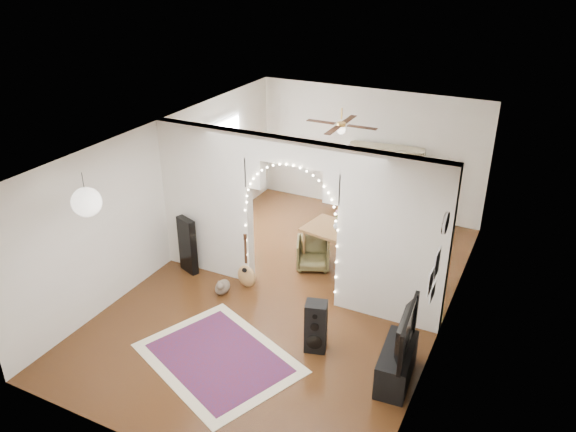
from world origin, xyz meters
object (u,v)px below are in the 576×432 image
at_px(dining_table, 338,233).
at_px(dining_chair_right, 355,243).
at_px(floor_speaker, 316,327).
at_px(media_console, 396,364).
at_px(acoustic_guitar, 246,268).
at_px(dining_chair_left, 313,254).
at_px(bookcase, 384,182).

height_order(dining_table, dining_chair_right, dining_table).
height_order(floor_speaker, media_console, floor_speaker).
height_order(acoustic_guitar, media_console, acoustic_guitar).
bearing_deg(dining_chair_right, floor_speaker, -99.03).
relative_size(acoustic_guitar, media_console, 0.87).
bearing_deg(acoustic_guitar, dining_table, 35.07).
distance_m(floor_speaker, dining_chair_left, 2.34).
height_order(media_console, bookcase, bookcase).
distance_m(media_console, dining_chair_right, 3.47).
xyz_separation_m(media_console, dining_table, (-1.83, 2.43, 0.43)).
bearing_deg(media_console, dining_chair_right, 114.55).
height_order(media_console, dining_chair_right, media_console).
distance_m(media_console, dining_chair_left, 3.13).
distance_m(acoustic_guitar, dining_chair_left, 1.35).
distance_m(dining_table, dining_chair_left, 0.60).
bearing_deg(dining_table, media_console, -43.46).
distance_m(media_console, bookcase, 5.18).
xyz_separation_m(media_console, bookcase, (-1.75, 4.84, 0.55)).
xyz_separation_m(bookcase, dining_chair_right, (0.05, -1.82, -0.57)).
xyz_separation_m(floor_speaker, bookcase, (-0.52, 4.75, 0.40)).
bearing_deg(dining_table, acoustic_guitar, -120.73).
xyz_separation_m(floor_speaker, dining_chair_left, (-0.98, 2.12, -0.12)).
xyz_separation_m(bookcase, dining_table, (-0.07, -2.41, -0.11)).
bearing_deg(media_console, bookcase, 105.15).
bearing_deg(bookcase, dining_table, -102.45).
bearing_deg(floor_speaker, dining_chair_left, 98.93).
height_order(dining_chair_left, dining_chair_right, dining_chair_left).
relative_size(floor_speaker, media_console, 0.79).
relative_size(floor_speaker, dining_chair_right, 1.61).
bearing_deg(dining_chair_right, dining_chair_left, -140.49).
bearing_deg(dining_table, dining_chair_right, 87.57).
bearing_deg(bookcase, media_console, -80.81).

